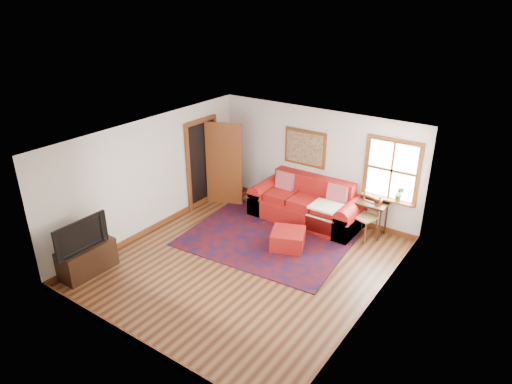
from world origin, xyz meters
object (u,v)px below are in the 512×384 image
Objects in this scene: red_ottoman at (288,239)px; ladder_back_chair at (366,214)px; media_cabinet at (87,259)px; red_leather_sofa at (307,207)px; side_table at (372,208)px.

red_ottoman is 1.78m from ladder_back_chair.
ladder_back_chair reaches higher than media_cabinet.
side_table is (1.45, 0.21, 0.30)m from red_leather_sofa.
red_leather_sofa is 3.35× the size of side_table.
red_ottoman is 1.95m from side_table.
media_cabinet is at bearing -130.45° from side_table.
side_table is (1.16, 1.51, 0.44)m from red_ottoman.
ladder_back_chair is at bearing -107.37° from side_table.
side_table is at bearing 8.10° from red_leather_sofa.
side_table is at bearing 72.63° from ladder_back_chair.
red_ottoman is at bearing 48.22° from media_cabinet.
ladder_back_chair is at bearing 48.88° from media_cabinet.
ladder_back_chair is at bearing 27.74° from red_ottoman.
media_cabinet is (-3.77, -4.42, -0.34)m from side_table.
media_cabinet is (-2.32, -4.21, -0.04)m from red_leather_sofa.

